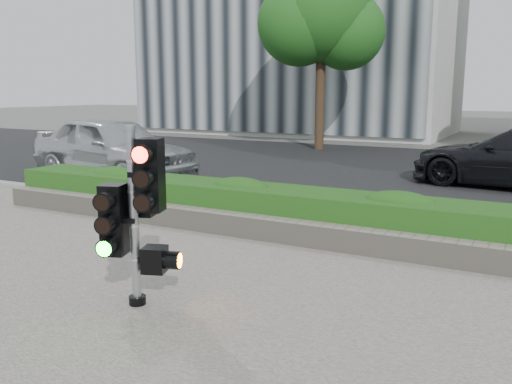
% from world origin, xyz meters
% --- Properties ---
extents(ground, '(120.00, 120.00, 0.00)m').
position_xyz_m(ground, '(0.00, 0.00, 0.00)').
color(ground, '#51514C').
rests_on(ground, ground).
extents(sidewalk, '(16.00, 11.00, 0.03)m').
position_xyz_m(sidewalk, '(0.00, -2.50, 0.01)').
color(sidewalk, '#9E9389').
rests_on(sidewalk, ground).
extents(road, '(60.00, 13.00, 0.02)m').
position_xyz_m(road, '(0.00, 10.00, 0.01)').
color(road, black).
rests_on(road, ground).
extents(curb, '(60.00, 0.25, 0.12)m').
position_xyz_m(curb, '(0.00, 3.15, 0.06)').
color(curb, gray).
rests_on(curb, ground).
extents(stone_wall, '(12.00, 0.32, 0.34)m').
position_xyz_m(stone_wall, '(0.00, 1.90, 0.20)').
color(stone_wall, gray).
rests_on(stone_wall, sidewalk).
extents(hedge, '(12.00, 1.00, 0.68)m').
position_xyz_m(hedge, '(0.00, 2.55, 0.37)').
color(hedge, '#348127').
rests_on(hedge, sidewalk).
extents(tree_left, '(4.61, 4.03, 7.34)m').
position_xyz_m(tree_left, '(-4.52, 14.56, 5.04)').
color(tree_left, black).
rests_on(tree_left, ground).
extents(traffic_signal, '(0.70, 0.61, 1.92)m').
position_xyz_m(traffic_signal, '(-0.39, -1.04, 1.09)').
color(traffic_signal, black).
rests_on(traffic_signal, sidewalk).
extents(car_silver, '(5.10, 2.72, 1.65)m').
position_xyz_m(car_silver, '(-6.43, 5.08, 0.84)').
color(car_silver, silver).
rests_on(car_silver, road).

